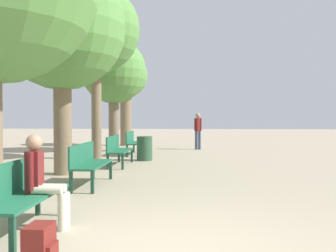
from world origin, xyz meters
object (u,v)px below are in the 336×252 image
bench_row_1 (88,161)px  pedestrian_near (198,129)px  person_seated (43,178)px  trash_bin (145,148)px  backpack (40,247)px  bench_row_0 (20,191)px  tree_row_2 (96,30)px  tree_row_1 (62,28)px  tree_row_3 (114,72)px  bench_row_3 (133,141)px  bench_row_2 (117,148)px  tree_row_4 (126,79)px

bench_row_1 → pedestrian_near: (2.54, 8.90, 0.40)m
person_seated → pedestrian_near: size_ratio=0.77×
trash_bin → backpack: bearing=-89.7°
bench_row_0 → tree_row_2: size_ratio=0.29×
person_seated → trash_bin: bearing=86.9°
tree_row_1 → person_seated: 5.64m
tree_row_2 → backpack: 10.35m
tree_row_3 → pedestrian_near: 4.45m
bench_row_3 → tree_row_2: size_ratio=0.29×
bench_row_2 → tree_row_4: bearing=97.8°
bench_row_2 → tree_row_1: size_ratio=0.33×
bench_row_0 → bench_row_1: bearing=90.0°
bench_row_3 → pedestrian_near: 3.54m
tree_row_1 → bench_row_3: bearing=77.9°
bench_row_0 → backpack: size_ratio=4.09×
tree_row_2 → bench_row_2: bearing=-58.4°
tree_row_1 → backpack: bearing=-73.1°
bench_row_1 → tree_row_3: size_ratio=0.36×
bench_row_0 → bench_row_1: same height
tree_row_3 → bench_row_0: bearing=-84.6°
tree_row_4 → backpack: bearing=-83.4°
bench_row_3 → trash_bin: bench_row_3 is taller
bench_row_2 → bench_row_3: same height
backpack → bench_row_2: bearing=95.3°
bench_row_1 → tree_row_4: tree_row_4 is taller
bench_row_1 → bench_row_3: bearing=90.0°
bench_row_3 → trash_bin: 1.98m
tree_row_3 → tree_row_4: tree_row_3 is taller
person_seated → backpack: 1.41m
pedestrian_near → tree_row_4: bearing=150.0°
bench_row_0 → pedestrian_near: size_ratio=1.08×
pedestrian_near → backpack: bearing=-97.9°
bench_row_0 → backpack: 1.33m
bench_row_0 → tree_row_4: tree_row_4 is taller
bench_row_1 → tree_row_1: size_ratio=0.33×
tree_row_2 → backpack: bearing=-79.2°
trash_bin → tree_row_3: bearing=117.2°
backpack → tree_row_3: bearing=98.2°
tree_row_1 → tree_row_3: bearing=90.0°
bench_row_1 → bench_row_2: size_ratio=1.00×
tree_row_2 → tree_row_4: tree_row_2 is taller
bench_row_1 → tree_row_3: tree_row_3 is taller
tree_row_4 → person_seated: 14.37m
person_seated → pedestrian_near: 12.19m
tree_row_1 → person_seated: (1.30, -4.56, -3.04)m
bench_row_2 → bench_row_0: bearing=-90.0°
bench_row_1 → trash_bin: bearing=81.9°
bench_row_1 → backpack: 4.38m
bench_row_1 → bench_row_3: size_ratio=1.00×
bench_row_3 → tree_row_3: size_ratio=0.36×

